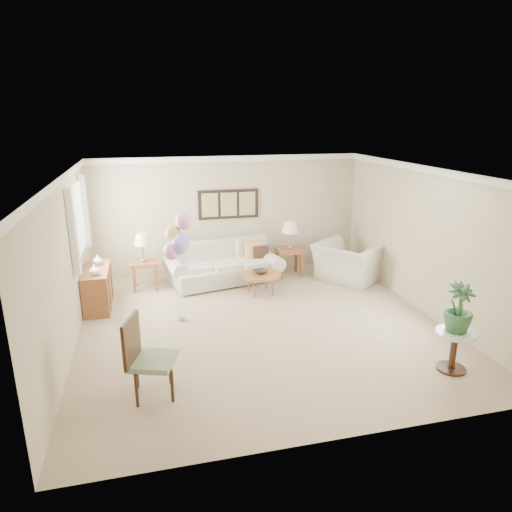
# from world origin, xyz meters

# --- Properties ---
(ground_plane) EXTENTS (6.00, 6.00, 0.00)m
(ground_plane) POSITION_xyz_m (0.00, 0.00, 0.00)
(ground_plane) COLOR tan
(room_shell) EXTENTS (6.04, 6.04, 2.60)m
(room_shell) POSITION_xyz_m (-0.11, 0.09, 1.63)
(room_shell) COLOR beige
(room_shell) RESTS_ON ground
(wall_art_triptych) EXTENTS (1.35, 0.06, 0.65)m
(wall_art_triptych) POSITION_xyz_m (0.00, 2.96, 1.55)
(wall_art_triptych) COLOR black
(wall_art_triptych) RESTS_ON ground
(sofa) EXTENTS (2.52, 1.30, 0.87)m
(sofa) POSITION_xyz_m (-0.26, 2.24, 0.34)
(sofa) COLOR beige
(sofa) RESTS_ON ground
(end_table_left) EXTENTS (0.54, 0.49, 0.59)m
(end_table_left) POSITION_xyz_m (-1.90, 2.24, 0.50)
(end_table_left) COLOR brown
(end_table_left) RESTS_ON ground
(end_table_right) EXTENTS (0.56, 0.51, 0.62)m
(end_table_right) POSITION_xyz_m (1.24, 2.36, 0.52)
(end_table_right) COLOR brown
(end_table_right) RESTS_ON ground
(lamp_left) EXTENTS (0.33, 0.33, 0.58)m
(lamp_left) POSITION_xyz_m (-1.90, 2.24, 1.04)
(lamp_left) COLOR gray
(lamp_left) RESTS_ON end_table_left
(lamp_right) EXTENTS (0.34, 0.34, 0.61)m
(lamp_right) POSITION_xyz_m (1.24, 2.36, 1.08)
(lamp_right) COLOR gray
(lamp_right) RESTS_ON end_table_right
(coffee_table) EXTENTS (0.81, 0.81, 0.41)m
(coffee_table) POSITION_xyz_m (0.35, 1.43, 0.38)
(coffee_table) COLOR brown
(coffee_table) RESTS_ON ground
(decor_bowl) EXTENTS (0.34, 0.34, 0.07)m
(decor_bowl) POSITION_xyz_m (0.34, 1.46, 0.44)
(decor_bowl) COLOR #2C231F
(decor_bowl) RESTS_ON coffee_table
(armchair) EXTENTS (1.63, 1.66, 0.82)m
(armchair) POSITION_xyz_m (2.35, 1.71, 0.41)
(armchair) COLOR beige
(armchair) RESTS_ON ground
(side_table) EXTENTS (0.54, 0.54, 0.59)m
(side_table) POSITION_xyz_m (2.23, -2.03, 0.44)
(side_table) COLOR silver
(side_table) RESTS_ON ground
(potted_plant) EXTENTS (0.40, 0.40, 0.69)m
(potted_plant) POSITION_xyz_m (2.23, -2.01, 0.93)
(potted_plant) COLOR #244E2B
(potted_plant) RESTS_ON side_table
(accent_chair) EXTENTS (0.68, 0.68, 1.09)m
(accent_chair) POSITION_xyz_m (-1.92, -1.64, 0.57)
(accent_chair) COLOR gray
(accent_chair) RESTS_ON ground
(credenza) EXTENTS (0.46, 1.20, 0.74)m
(credenza) POSITION_xyz_m (-2.76, 1.50, 0.37)
(credenza) COLOR brown
(credenza) RESTS_ON ground
(vase_white) EXTENTS (0.22, 0.22, 0.20)m
(vase_white) POSITION_xyz_m (-2.74, 1.15, 0.84)
(vase_white) COLOR silver
(vase_white) RESTS_ON credenza
(vase_sage) EXTENTS (0.23, 0.23, 0.19)m
(vase_sage) POSITION_xyz_m (-2.74, 1.77, 0.83)
(vase_sage) COLOR #BBBCB9
(vase_sage) RESTS_ON credenza
(balloon_cluster) EXTENTS (0.50, 0.51, 1.90)m
(balloon_cluster) POSITION_xyz_m (-1.31, 0.50, 1.46)
(balloon_cluster) COLOR gray
(balloon_cluster) RESTS_ON ground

